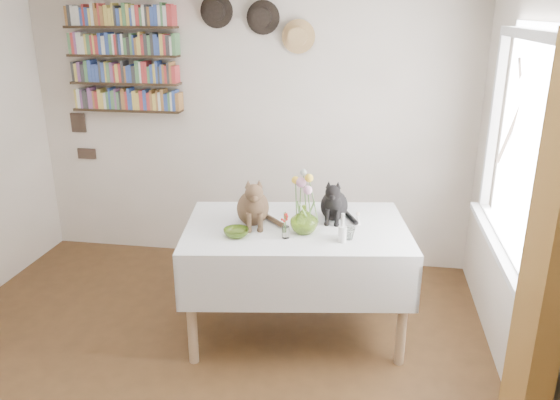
% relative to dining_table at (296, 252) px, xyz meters
% --- Properties ---
extents(room, '(4.08, 4.58, 2.58)m').
position_rel_dining_table_xyz_m(room, '(-0.61, -1.01, 0.63)').
color(room, brown).
rests_on(room, ground).
extents(window, '(0.12, 1.52, 1.32)m').
position_rel_dining_table_xyz_m(window, '(1.36, -0.21, 0.77)').
color(window, white).
rests_on(window, room).
extents(curtain, '(0.12, 0.38, 2.10)m').
position_rel_dining_table_xyz_m(curtain, '(1.29, -1.13, 0.53)').
color(curtain, brown).
rests_on(curtain, room).
extents(dining_table, '(1.68, 1.22, 0.83)m').
position_rel_dining_table_xyz_m(dining_table, '(0.00, 0.00, 0.00)').
color(dining_table, white).
rests_on(dining_table, room).
extents(tabby_cat, '(0.32, 0.37, 0.37)m').
position_rel_dining_table_xyz_m(tabby_cat, '(-0.31, -0.01, 0.39)').
color(tabby_cat, brown).
rests_on(tabby_cat, dining_table).
extents(black_cat, '(0.23, 0.28, 0.32)m').
position_rel_dining_table_xyz_m(black_cat, '(0.25, 0.18, 0.37)').
color(black_cat, black).
rests_on(black_cat, dining_table).
extents(flower_vase, '(0.23, 0.23, 0.20)m').
position_rel_dining_table_xyz_m(flower_vase, '(0.07, -0.11, 0.30)').
color(flower_vase, '#A8CE4E').
rests_on(flower_vase, dining_table).
extents(green_bowl, '(0.22, 0.22, 0.05)m').
position_rel_dining_table_xyz_m(green_bowl, '(-0.37, -0.25, 0.23)').
color(green_bowl, '#A8CE4E').
rests_on(green_bowl, dining_table).
extents(drinking_glass, '(0.11, 0.11, 0.08)m').
position_rel_dining_table_xyz_m(drinking_glass, '(0.37, -0.18, 0.25)').
color(drinking_glass, white).
rests_on(drinking_glass, dining_table).
extents(candlestick, '(0.05, 0.05, 0.20)m').
position_rel_dining_table_xyz_m(candlestick, '(0.33, -0.23, 0.27)').
color(candlestick, white).
rests_on(candlestick, dining_table).
extents(berry_jar, '(0.05, 0.05, 0.20)m').
position_rel_dining_table_xyz_m(berry_jar, '(-0.04, -0.22, 0.29)').
color(berry_jar, white).
rests_on(berry_jar, dining_table).
extents(porcelain_figurine, '(0.05, 0.05, 0.09)m').
position_rel_dining_table_xyz_m(porcelain_figurine, '(0.42, 0.10, 0.24)').
color(porcelain_figurine, white).
rests_on(porcelain_figurine, dining_table).
extents(flower_bouquet, '(0.17, 0.12, 0.39)m').
position_rel_dining_table_xyz_m(flower_bouquet, '(0.07, -0.10, 0.55)').
color(flower_bouquet, '#4C7233').
rests_on(flower_bouquet, flower_vase).
extents(bookshelf_unit, '(1.00, 0.16, 0.91)m').
position_rel_dining_table_xyz_m(bookshelf_unit, '(-1.71, 1.15, 1.22)').
color(bookshelf_unit, '#2F2113').
rests_on(bookshelf_unit, room).
extents(wall_hats, '(0.98, 0.09, 0.48)m').
position_rel_dining_table_xyz_m(wall_hats, '(-0.49, 1.17, 1.54)').
color(wall_hats, black).
rests_on(wall_hats, room).
extents(wall_art_plaques, '(0.21, 0.02, 0.44)m').
position_rel_dining_table_xyz_m(wall_art_plaques, '(-2.24, 1.22, 0.50)').
color(wall_art_plaques, '#38281E').
rests_on(wall_art_plaques, room).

